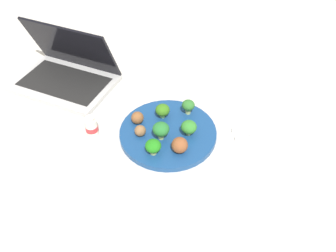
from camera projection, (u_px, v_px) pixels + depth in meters
ground_plane at (168, 135)px, 1.05m from camera, size 4.00×4.00×0.00m
plate at (168, 133)px, 1.04m from camera, size 0.28×0.28×0.02m
broccoli_floret_center at (189, 128)px, 1.01m from camera, size 0.04×0.04×0.05m
broccoli_floret_mid_right at (163, 110)px, 1.06m from camera, size 0.04×0.04×0.05m
broccoli_floret_front_right at (161, 129)px, 0.99m from camera, size 0.05×0.05×0.05m
broccoli_floret_back_right at (188, 106)px, 1.07m from camera, size 0.04×0.04×0.05m
broccoli_floret_front_left at (153, 146)px, 0.96m from camera, size 0.04×0.04×0.05m
meatball_back_right at (137, 118)px, 1.05m from camera, size 0.04×0.04×0.04m
meatball_center at (180, 145)px, 0.97m from camera, size 0.04×0.04×0.04m
meatball_front_right at (140, 131)px, 1.02m from camera, size 0.03×0.03×0.03m
napkin at (256, 140)px, 1.03m from camera, size 0.17×0.12×0.01m
fork at (253, 142)px, 1.02m from camera, size 0.12×0.02×0.01m
knife at (254, 134)px, 1.04m from camera, size 0.15×0.02×0.01m
yogurt_bottle at (92, 127)px, 1.03m from camera, size 0.04×0.04×0.07m
laptop at (67, 73)px, 1.21m from camera, size 0.36×0.28×0.20m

